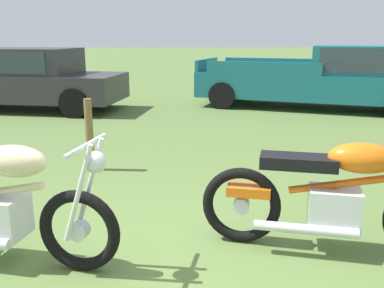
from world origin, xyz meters
TOP-DOWN VIEW (x-y plane):
  - ground_plane at (0.00, 0.00)m, footprint 120.00×120.00m
  - motorcycle_orange at (1.32, 0.20)m, footprint 2.06×0.84m
  - car_charcoal at (-3.61, 7.31)m, footprint 4.75×2.60m
  - pickup_truck_teal at (3.58, 7.11)m, footprint 5.56×3.64m
  - fence_post_wooden at (-1.05, 2.49)m, footprint 0.10×0.10m

SIDE VIEW (x-z plane):
  - ground_plane at x=0.00m, z-range 0.00..0.00m
  - fence_post_wooden at x=-1.05m, z-range 0.00..0.94m
  - motorcycle_orange at x=1.32m, z-range -0.03..0.99m
  - pickup_truck_teal at x=3.58m, z-range 0.01..1.50m
  - car_charcoal at x=-3.61m, z-range 0.12..1.55m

